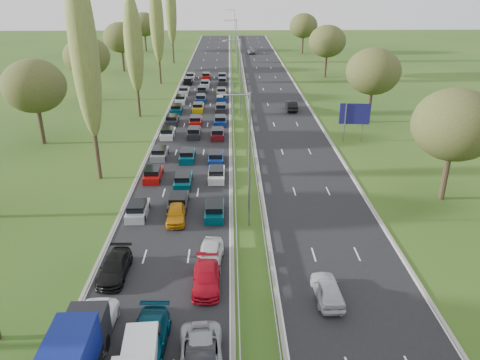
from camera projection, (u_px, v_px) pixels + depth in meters
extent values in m
plane|color=#244A17|center=(240.00, 114.00, 75.82)|extent=(260.00, 260.00, 0.00)
cube|color=black|center=(199.00, 110.00, 77.97)|extent=(10.50, 215.00, 0.04)
cube|color=black|center=(280.00, 110.00, 78.25)|extent=(10.50, 215.00, 0.04)
cube|color=gray|center=(233.00, 107.00, 77.87)|extent=(0.06, 215.00, 0.32)
cube|color=gray|center=(246.00, 107.00, 77.91)|extent=(0.06, 215.00, 0.32)
cylinder|color=gray|center=(249.00, 163.00, 39.51)|extent=(0.18, 0.18, 12.00)
cylinder|color=gray|center=(240.00, 79.00, 71.59)|extent=(0.18, 0.18, 12.00)
cylinder|color=gray|center=(237.00, 48.00, 103.67)|extent=(0.18, 0.18, 12.00)
cylinder|color=gray|center=(235.00, 31.00, 135.76)|extent=(0.18, 0.18, 12.00)
cylinder|color=#2D2116|center=(96.00, 144.00, 50.08)|extent=(0.44, 0.44, 7.92)
ellipsoid|color=#59642B|center=(84.00, 52.00, 46.22)|extent=(2.80, 2.80, 17.60)
cylinder|color=#2D2116|center=(138.00, 96.00, 73.29)|extent=(0.44, 0.44, 6.48)
ellipsoid|color=#59642B|center=(134.00, 44.00, 70.13)|extent=(2.80, 2.80, 14.40)
cylinder|color=#2D2116|center=(160.00, 66.00, 96.06)|extent=(0.44, 0.44, 7.20)
ellipsoid|color=#59642B|center=(157.00, 21.00, 92.55)|extent=(2.80, 2.80, 16.00)
cylinder|color=#2D2116|center=(173.00, 47.00, 118.83)|extent=(0.44, 0.44, 7.92)
ellipsoid|color=#59642B|center=(171.00, 7.00, 114.97)|extent=(2.80, 2.80, 17.60)
cylinder|color=#2D2116|center=(41.00, 126.00, 61.49)|extent=(0.56, 0.56, 4.84)
ellipsoid|color=#38471E|center=(34.00, 86.00, 59.38)|extent=(8.00, 8.00, 6.80)
cylinder|color=#2D2116|center=(91.00, 87.00, 83.49)|extent=(0.56, 0.56, 4.84)
ellipsoid|color=#38471E|center=(87.00, 56.00, 81.38)|extent=(8.00, 8.00, 6.80)
cylinder|color=#2D2116|center=(123.00, 61.00, 109.15)|extent=(0.56, 0.56, 4.84)
ellipsoid|color=#38471E|center=(121.00, 37.00, 107.05)|extent=(8.00, 8.00, 6.80)
cylinder|color=#2D2116|center=(146.00, 43.00, 138.49)|extent=(0.56, 0.56, 4.84)
ellipsoid|color=#38471E|center=(144.00, 24.00, 136.38)|extent=(8.00, 8.00, 6.80)
cylinder|color=#2D2116|center=(445.00, 176.00, 45.91)|extent=(0.56, 0.56, 4.84)
ellipsoid|color=#38471E|center=(455.00, 125.00, 43.80)|extent=(8.00, 8.00, 6.80)
cylinder|color=#2D2116|center=(369.00, 107.00, 70.66)|extent=(0.56, 0.56, 4.84)
ellipsoid|color=#38471E|center=(373.00, 71.00, 68.55)|extent=(8.00, 8.00, 6.80)
cylinder|color=#2D2116|center=(326.00, 66.00, 102.74)|extent=(0.56, 0.56, 4.84)
ellipsoid|color=#38471E|center=(327.00, 41.00, 100.64)|extent=(8.00, 8.00, 6.80)
cylinder|color=#2D2116|center=(303.00, 45.00, 134.83)|extent=(0.56, 0.56, 4.84)
ellipsoid|color=#38471E|center=(303.00, 26.00, 132.72)|extent=(8.00, 8.00, 6.80)
cube|color=#B2B7BC|center=(138.00, 211.00, 43.43)|extent=(1.75, 4.00, 0.80)
cube|color=#A50C0A|center=(153.00, 175.00, 51.27)|extent=(1.75, 4.00, 0.80)
cube|color=slate|center=(160.00, 154.00, 57.32)|extent=(1.75, 4.00, 0.80)
cube|color=silver|center=(168.00, 134.00, 64.75)|extent=(1.75, 4.00, 0.80)
cube|color=black|center=(172.00, 121.00, 70.66)|extent=(1.75, 4.00, 0.80)
cube|color=#053F4C|center=(177.00, 110.00, 76.55)|extent=(1.75, 4.00, 0.80)
cube|color=silver|center=(181.00, 100.00, 82.54)|extent=(1.75, 4.00, 0.80)
cube|color=silver|center=(184.00, 92.00, 88.67)|extent=(1.75, 4.00, 0.80)
cube|color=black|center=(188.00, 82.00, 96.93)|extent=(1.75, 4.00, 0.80)
cube|color=silver|center=(191.00, 77.00, 101.54)|extent=(1.75, 4.00, 0.80)
cube|color=black|center=(179.00, 203.00, 45.00)|extent=(1.75, 4.00, 0.80)
cube|color=#053F4C|center=(183.00, 181.00, 49.73)|extent=(1.75, 4.00, 0.80)
cube|color=#053F4C|center=(187.00, 156.00, 56.64)|extent=(1.75, 4.00, 0.80)
cube|color=black|center=(194.00, 134.00, 64.93)|extent=(1.75, 4.00, 0.80)
cube|color=#A50C0A|center=(196.00, 122.00, 70.19)|extent=(1.75, 4.00, 0.80)
cube|color=#BF990C|center=(198.00, 108.00, 77.45)|extent=(1.75, 4.00, 0.80)
cube|color=navy|center=(201.00, 99.00, 83.03)|extent=(1.75, 4.00, 0.80)
cube|color=black|center=(202.00, 91.00, 89.12)|extent=(1.75, 4.00, 0.80)
cube|color=#B2B7BC|center=(205.00, 85.00, 94.32)|extent=(1.75, 4.00, 0.80)
cube|color=#A50C0A|center=(206.00, 77.00, 101.93)|extent=(1.75, 4.00, 0.80)
cube|color=#053F4C|center=(215.00, 212.00, 43.33)|extent=(1.75, 4.00, 0.80)
cube|color=silver|center=(217.00, 175.00, 51.30)|extent=(1.75, 4.00, 0.80)
cube|color=navy|center=(216.00, 159.00, 55.98)|extent=(1.75, 4.00, 0.80)
cube|color=#590F14|center=(218.00, 135.00, 64.52)|extent=(1.75, 4.00, 0.80)
cube|color=navy|center=(220.00, 121.00, 70.35)|extent=(1.75, 4.00, 0.80)
cube|color=black|center=(221.00, 109.00, 77.05)|extent=(1.75, 4.00, 0.80)
cube|color=navy|center=(222.00, 98.00, 84.03)|extent=(1.75, 4.00, 0.80)
cube|color=#BF990C|center=(221.00, 92.00, 88.00)|extent=(1.75, 4.00, 0.80)
cube|color=black|center=(222.00, 82.00, 96.77)|extent=(1.75, 4.00, 0.80)
cube|color=navy|center=(222.00, 77.00, 101.34)|extent=(1.75, 4.00, 0.80)
imported|color=white|center=(92.00, 327.00, 28.61)|extent=(2.40, 5.20, 1.45)
imported|color=black|center=(115.00, 267.00, 34.54)|extent=(2.08, 4.89, 1.41)
imported|color=#05384D|center=(148.00, 340.00, 27.47)|extent=(2.39, 5.55, 1.59)
imported|color=orange|center=(176.00, 213.00, 42.40)|extent=(1.85, 4.30, 1.45)
imported|color=#A0A4A9|center=(201.00, 356.00, 26.35)|extent=(2.90, 5.60, 1.51)
imported|color=#AE0A1B|center=(206.00, 278.00, 33.34)|extent=(1.99, 4.82, 1.40)
imported|color=silver|center=(210.00, 255.00, 35.88)|extent=(2.23, 4.74, 1.57)
imported|color=#B8BCC2|center=(328.00, 289.00, 32.01)|extent=(1.88, 4.44, 1.50)
imported|color=black|center=(292.00, 105.00, 77.63)|extent=(1.72, 4.80, 1.58)
imported|color=slate|center=(252.00, 51.00, 135.21)|extent=(2.32, 4.75, 1.30)
cube|color=black|center=(88.00, 327.00, 27.42)|extent=(2.22, 2.00, 2.20)
cylinder|color=black|center=(89.00, 343.00, 27.66)|extent=(1.91, 1.00, 1.00)
cube|color=black|center=(146.00, 339.00, 27.46)|extent=(1.79, 0.74, 1.47)
cylinder|color=black|center=(131.00, 353.00, 27.17)|extent=(0.23, 0.63, 0.63)
cylinder|color=gray|center=(345.00, 123.00, 62.22)|extent=(0.16, 0.16, 5.20)
cylinder|color=gray|center=(363.00, 123.00, 62.27)|extent=(0.16, 0.16, 5.20)
cube|color=navy|center=(355.00, 114.00, 61.77)|extent=(3.99, 0.46, 2.80)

